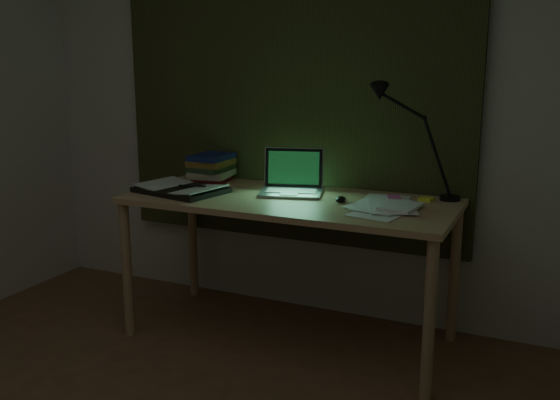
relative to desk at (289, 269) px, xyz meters
The scene contains 11 objects.
wall_back 0.98m from the desk, 111.86° to the left, with size 3.50×0.00×2.50m, color silver.
curtain 1.15m from the desk, 113.69° to the left, with size 2.20×0.06×2.00m, color #2D3219.
desk is the anchor object (origin of this frame).
laptop 0.53m from the desk, 108.99° to the left, with size 0.34×0.38×0.24m, color #A3A3A7, non-canonical shape.
open_textbook 0.75m from the desk, 169.74° to the right, with size 0.47×0.34×0.04m, color silver, non-canonical shape.
book_stack 0.82m from the desk, 159.21° to the left, with size 0.22×0.26×0.18m, color silver, non-canonical shape.
loose_papers 0.69m from the desk, ahead, with size 0.37×0.40×0.02m, color white, non-canonical shape.
mouse 0.51m from the desk, ahead, with size 0.05×0.09×0.03m, color black.
sticky_yellow 0.83m from the desk, 19.83° to the left, with size 0.07×0.07×0.01m, color #F9F534.
sticky_pink 0.69m from the desk, 23.14° to the left, with size 0.07×0.07×0.01m, color pink.
desk_lamp 1.10m from the desk, 21.25° to the left, with size 0.39×0.30×0.58m, color black, non-canonical shape.
Camera 1 is at (1.49, -1.46, 1.54)m, focal length 40.00 mm.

